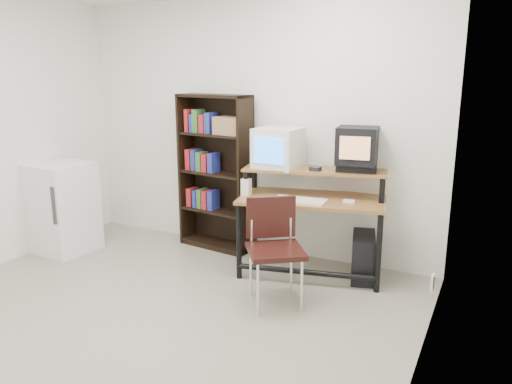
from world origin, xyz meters
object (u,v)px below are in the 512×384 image
at_px(crt_monitor, 278,148).
at_px(mini_fridge, 63,208).
at_px(computer_desk, 312,201).
at_px(school_chair, 274,240).
at_px(pc_tower, 363,257).
at_px(crt_tv, 357,145).
at_px(bookshelf, 216,170).

relative_size(crt_monitor, mini_fridge, 0.45).
height_order(computer_desk, mini_fridge, computer_desk).
relative_size(school_chair, mini_fridge, 0.92).
height_order(pc_tower, school_chair, school_chair).
distance_m(computer_desk, school_chair, 0.74).
distance_m(crt_tv, bookshelf, 1.56).
bearing_deg(mini_fridge, bookshelf, 34.57).
distance_m(pc_tower, mini_fridge, 3.12).
height_order(school_chair, bookshelf, bookshelf).
distance_m(crt_monitor, school_chair, 1.05).
xyz_separation_m(computer_desk, mini_fridge, (-2.55, -0.60, -0.23)).
bearing_deg(computer_desk, crt_tv, 14.05).
bearing_deg(pc_tower, bookshelf, 159.84).
bearing_deg(bookshelf, mini_fridge, -141.54).
bearing_deg(mini_fridge, computer_desk, 16.85).
bearing_deg(crt_tv, mini_fridge, -173.49).
distance_m(school_chair, bookshelf, 1.49).
xyz_separation_m(crt_tv, bookshelf, (-1.52, 0.06, -0.37)).
bearing_deg(mini_fridge, crt_tv, 18.54).
height_order(crt_tv, bookshelf, bookshelf).
height_order(pc_tower, mini_fridge, mini_fridge).
relative_size(bookshelf, mini_fridge, 1.74).
xyz_separation_m(bookshelf, mini_fridge, (-1.39, -0.84, -0.38)).
xyz_separation_m(pc_tower, school_chair, (-0.55, -0.78, 0.32)).
height_order(computer_desk, crt_tv, crt_tv).
distance_m(bookshelf, mini_fridge, 1.66).
bearing_deg(crt_monitor, mini_fridge, -161.19).
relative_size(pc_tower, school_chair, 0.52).
xyz_separation_m(crt_monitor, school_chair, (0.31, -0.78, -0.63)).
relative_size(crt_monitor, crt_tv, 1.06).
relative_size(crt_tv, pc_tower, 0.89).
bearing_deg(computer_desk, mini_fridge, -179.07).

